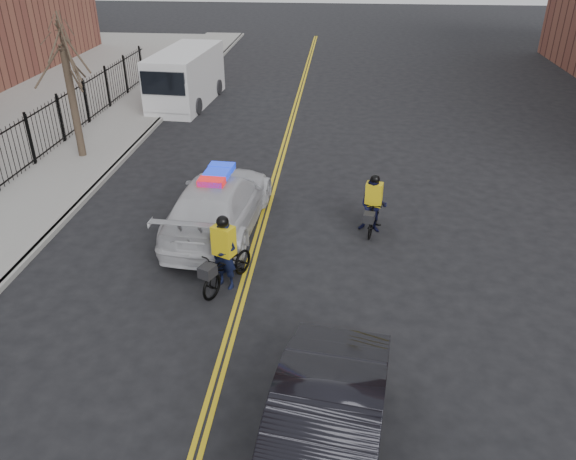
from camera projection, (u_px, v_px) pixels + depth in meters
The scene contains 12 objects.
ground at pixel (230, 337), 12.31m from camera, with size 120.00×120.00×0.00m, color black.
center_line_left at pixel (270, 187), 19.31m from camera, with size 0.10×60.00×0.01m, color gold.
center_line_right at pixel (275, 187), 19.30m from camera, with size 0.10×60.00×0.01m, color gold.
sidewalk at pixel (63, 177), 19.89m from camera, with size 3.00×60.00×0.15m, color #98958F.
curb at pixel (104, 179), 19.76m from camera, with size 0.20×60.00×0.15m, color #98958F.
iron_fence at pixel (16, 151), 19.57m from camera, with size 0.12×28.00×2.00m, color black, non-canonical shape.
street_tree at pixel (66, 66), 19.99m from camera, with size 3.20×3.20×4.80m.
police_cruiser at pixel (219, 203), 16.31m from camera, with size 2.69×5.87×1.82m.
dark_sedan at pixel (322, 445), 8.74m from camera, with size 1.76×5.06×1.67m, color black.
cargo_van at pixel (185, 79), 27.71m from camera, with size 2.72×6.31×2.58m.
cyclist_near at pixel (225, 263), 13.73m from camera, with size 1.45×2.11×1.96m.
cyclist_far at pixel (373, 209), 16.26m from camera, with size 0.90×1.82×1.78m.
Camera 1 is at (2.18, -9.52, 7.95)m, focal length 35.00 mm.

